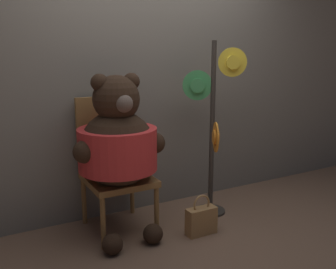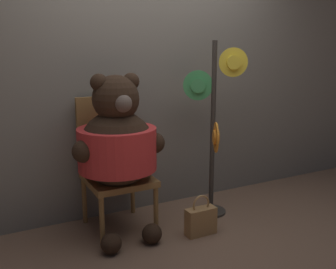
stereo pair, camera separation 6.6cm
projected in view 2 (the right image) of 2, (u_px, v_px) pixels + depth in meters
name	position (u px, v px, depth m)	size (l,w,h in m)	color
ground_plane	(183.00, 233.00, 3.10)	(14.00, 14.00, 0.00)	brown
wall_back	(146.00, 90.00, 3.47)	(8.00, 0.10, 2.25)	slate
chair	(113.00, 162.00, 3.16)	(0.51, 0.56, 1.10)	olive
teddy_bear	(117.00, 144.00, 2.93)	(0.75, 0.66, 1.31)	black
hat_display_rack	(214.00, 124.00, 3.31)	(0.50, 0.44, 1.57)	#332D28
handbag_on_ground	(201.00, 220.00, 3.06)	(0.26, 0.10, 0.34)	#A87A47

